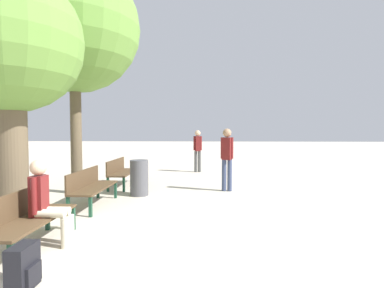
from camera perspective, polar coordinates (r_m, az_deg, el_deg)
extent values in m
plane|color=beige|center=(4.58, -9.43, -19.51)|extent=(80.00, 80.00, 0.00)
cube|color=#4C3823|center=(5.03, -28.12, -12.66)|extent=(0.54, 1.74, 0.04)
cube|color=#4C3823|center=(5.11, -30.63, -10.03)|extent=(0.04, 1.74, 0.38)
cube|color=#19422D|center=(4.32, -31.22, -18.40)|extent=(0.06, 0.06, 0.40)
cube|color=#19422D|center=(5.69, -21.70, -13.06)|extent=(0.06, 0.06, 0.40)
cube|color=#19422D|center=(5.89, -25.81, -12.61)|extent=(0.06, 0.06, 0.40)
cube|color=#4C3823|center=(7.16, -18.08, -7.92)|extent=(0.54, 1.74, 0.04)
cube|color=#4C3823|center=(7.22, -19.97, -6.16)|extent=(0.04, 1.74, 0.38)
cube|color=#19422D|center=(6.38, -18.78, -11.29)|extent=(0.06, 0.06, 0.40)
cube|color=#19422D|center=(7.90, -14.37, -8.52)|extent=(0.06, 0.06, 0.40)
cube|color=#19422D|center=(6.56, -22.52, -10.97)|extent=(0.06, 0.06, 0.40)
cube|color=#19422D|center=(8.04, -17.48, -8.36)|extent=(0.06, 0.06, 0.40)
cube|color=#4C3823|center=(9.44, -12.85, -5.30)|extent=(0.54, 1.74, 0.04)
cube|color=#4C3823|center=(9.48, -14.33, -3.99)|extent=(0.04, 1.74, 0.38)
cube|color=#19422D|center=(8.63, -12.85, -7.55)|extent=(0.06, 0.06, 0.40)
cube|color=#19422D|center=(10.21, -10.37, -5.94)|extent=(0.06, 0.06, 0.40)
cube|color=#19422D|center=(8.76, -15.72, -7.43)|extent=(0.06, 0.06, 0.40)
cube|color=#19422D|center=(10.32, -12.83, -5.87)|extent=(0.06, 0.06, 0.40)
cylinder|color=brown|center=(6.34, -31.09, -1.47)|extent=(0.53, 0.53, 2.62)
sphere|color=olive|center=(6.53, -31.54, 16.53)|extent=(2.58, 2.58, 2.58)
cylinder|color=brown|center=(8.71, -21.22, 2.72)|extent=(0.29, 0.29, 3.52)
sphere|color=olive|center=(9.13, -21.53, 20.03)|extent=(3.48, 3.48, 3.48)
cylinder|color=beige|center=(4.94, -25.34, -11.88)|extent=(0.43, 0.12, 0.12)
cylinder|color=beige|center=(4.93, -22.99, -15.33)|extent=(0.12, 0.12, 0.44)
cylinder|color=beige|center=(5.07, -24.52, -11.49)|extent=(0.43, 0.12, 0.12)
cylinder|color=beige|center=(5.06, -22.23, -14.84)|extent=(0.12, 0.12, 0.44)
cube|color=maroon|center=(5.06, -27.15, -8.80)|extent=(0.20, 0.23, 0.61)
cylinder|color=maroon|center=(4.94, -27.90, -8.72)|extent=(0.09, 0.09, 0.54)
cylinder|color=maroon|center=(5.16, -26.45, -8.22)|extent=(0.09, 0.09, 0.54)
sphere|color=tan|center=(4.99, -27.26, -4.02)|extent=(0.23, 0.23, 0.23)
cube|color=black|center=(3.94, -29.52, -19.77)|extent=(0.20, 0.36, 0.49)
cube|color=black|center=(3.91, -27.92, -21.08)|extent=(0.04, 0.25, 0.22)
cylinder|color=#4C4C4C|center=(12.28, 0.73, -3.35)|extent=(0.13, 0.13, 0.86)
cylinder|color=#4C4C4C|center=(12.28, 1.44, -3.36)|extent=(0.13, 0.13, 0.86)
cube|color=maroon|center=(12.22, 1.09, 0.08)|extent=(0.24, 0.27, 0.61)
cylinder|color=maroon|center=(12.23, 0.49, 0.15)|extent=(0.09, 0.09, 0.58)
cylinder|color=maroon|center=(12.22, 1.69, 0.15)|extent=(0.09, 0.09, 0.58)
sphere|color=tan|center=(12.21, 1.09, 2.08)|extent=(0.23, 0.23, 0.23)
cylinder|color=#384260|center=(8.54, 6.12, -5.96)|extent=(0.13, 0.13, 0.89)
cylinder|color=#384260|center=(8.55, 7.18, -5.95)|extent=(0.13, 0.13, 0.89)
cube|color=maroon|center=(8.47, 6.68, -0.87)|extent=(0.30, 0.28, 0.63)
cylinder|color=maroon|center=(8.46, 5.79, -0.76)|extent=(0.09, 0.09, 0.60)
cylinder|color=maroon|center=(8.48, 7.58, -0.76)|extent=(0.09, 0.09, 0.60)
sphere|color=#A37A5B|center=(8.45, 6.70, 2.12)|extent=(0.24, 0.24, 0.24)
cylinder|color=#4C4C51|center=(8.06, -10.02, -6.34)|extent=(0.48, 0.48, 0.94)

